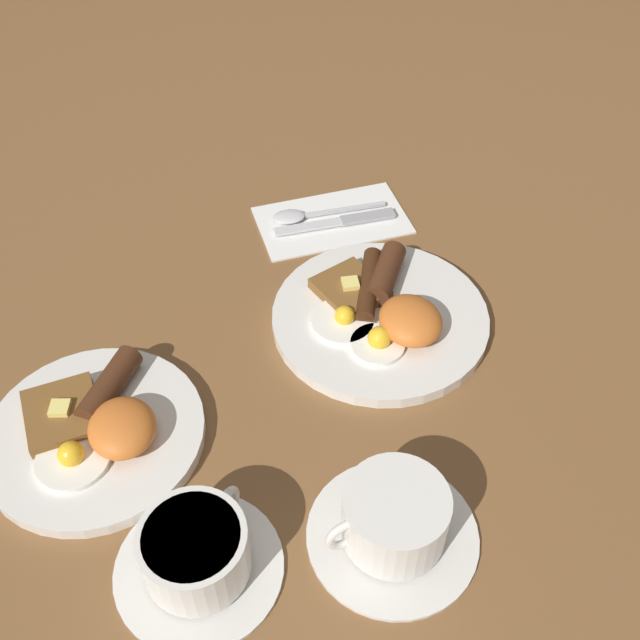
{
  "coord_description": "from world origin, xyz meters",
  "views": [
    {
      "loc": [
        -0.56,
        0.26,
        0.65
      ],
      "look_at": [
        0.0,
        0.07,
        0.03
      ],
      "focal_mm": 42.0,
      "sensor_mm": 36.0,
      "label": 1
    }
  ],
  "objects_px": {
    "teacup_near": "(394,521)",
    "knife": "(342,221)",
    "breakfast_plate_near": "(381,314)",
    "spoon": "(302,215)",
    "teacup_far": "(196,554)",
    "breakfast_plate_far": "(97,430)"
  },
  "relations": [
    {
      "from": "teacup_near",
      "to": "knife",
      "type": "height_order",
      "value": "teacup_near"
    },
    {
      "from": "breakfast_plate_near",
      "to": "knife",
      "type": "distance_m",
      "value": 0.19
    },
    {
      "from": "teacup_near",
      "to": "spoon",
      "type": "xyz_separation_m",
      "value": [
        0.48,
        -0.06,
        -0.02
      ]
    },
    {
      "from": "teacup_far",
      "to": "spoon",
      "type": "bearing_deg",
      "value": -27.71
    },
    {
      "from": "breakfast_plate_far",
      "to": "teacup_near",
      "type": "height_order",
      "value": "teacup_near"
    },
    {
      "from": "knife",
      "to": "teacup_far",
      "type": "bearing_deg",
      "value": 59.52
    },
    {
      "from": "teacup_near",
      "to": "breakfast_plate_near",
      "type": "bearing_deg",
      "value": -19.26
    },
    {
      "from": "teacup_far",
      "to": "knife",
      "type": "height_order",
      "value": "teacup_far"
    },
    {
      "from": "breakfast_plate_near",
      "to": "knife",
      "type": "height_order",
      "value": "breakfast_plate_near"
    },
    {
      "from": "teacup_far",
      "to": "teacup_near",
      "type": "bearing_deg",
      "value": -98.1
    },
    {
      "from": "breakfast_plate_far",
      "to": "knife",
      "type": "height_order",
      "value": "breakfast_plate_far"
    },
    {
      "from": "teacup_far",
      "to": "spoon",
      "type": "xyz_separation_m",
      "value": [
        0.45,
        -0.24,
        -0.02
      ]
    },
    {
      "from": "breakfast_plate_near",
      "to": "breakfast_plate_far",
      "type": "bearing_deg",
      "value": 100.62
    },
    {
      "from": "knife",
      "to": "spoon",
      "type": "height_order",
      "value": "spoon"
    },
    {
      "from": "breakfast_plate_far",
      "to": "spoon",
      "type": "relative_size",
      "value": 1.42
    },
    {
      "from": "breakfast_plate_near",
      "to": "spoon",
      "type": "relative_size",
      "value": 1.61
    },
    {
      "from": "teacup_near",
      "to": "teacup_far",
      "type": "height_order",
      "value": "teacup_near"
    },
    {
      "from": "knife",
      "to": "spoon",
      "type": "relative_size",
      "value": 1.05
    },
    {
      "from": "teacup_near",
      "to": "knife",
      "type": "bearing_deg",
      "value": -13.59
    },
    {
      "from": "spoon",
      "to": "teacup_near",
      "type": "bearing_deg",
      "value": 87.46
    },
    {
      "from": "breakfast_plate_near",
      "to": "teacup_far",
      "type": "xyz_separation_m",
      "value": [
        -0.24,
        0.27,
        0.01
      ]
    },
    {
      "from": "breakfast_plate_far",
      "to": "teacup_near",
      "type": "bearing_deg",
      "value": -128.8
    }
  ]
}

